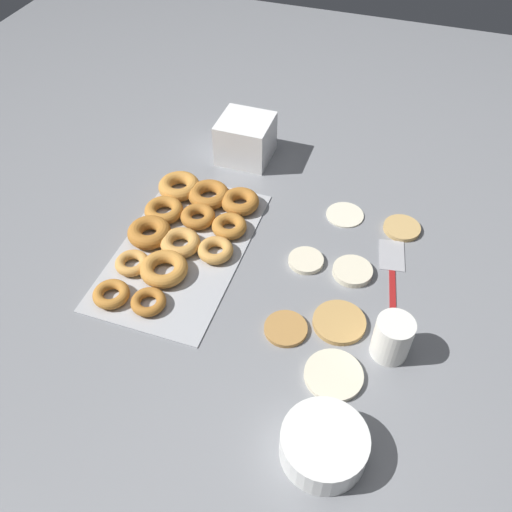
{
  "coord_description": "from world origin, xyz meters",
  "views": [
    {
      "loc": [
        0.82,
        0.21,
        0.96
      ],
      "look_at": [
        -0.0,
        -0.07,
        0.04
      ],
      "focal_mm": 38.0,
      "sensor_mm": 36.0,
      "label": 1
    }
  ],
  "objects": [
    {
      "name": "ground_plane",
      "position": [
        0.0,
        0.0,
        0.0
      ],
      "size": [
        3.0,
        3.0,
        0.0
      ],
      "primitive_type": "plane",
      "color": "gray"
    },
    {
      "name": "pancake_0",
      "position": [
        0.15,
        0.05,
        0.01
      ],
      "size": [
        0.09,
        0.09,
        0.01
      ],
      "primitive_type": "cylinder",
      "color": "#B27F42",
      "rests_on": "ground_plane"
    },
    {
      "name": "pancake_1",
      "position": [
        -0.24,
        0.24,
        0.01
      ],
      "size": [
        0.09,
        0.09,
        0.01
      ],
      "primitive_type": "cylinder",
      "color": "tan",
      "rests_on": "ground_plane"
    },
    {
      "name": "pancake_2",
      "position": [
        -0.06,
        0.15,
        0.01
      ],
      "size": [
        0.09,
        0.09,
        0.02
      ],
      "primitive_type": "cylinder",
      "color": "beige",
      "rests_on": "ground_plane"
    },
    {
      "name": "pancake_3",
      "position": [
        -0.06,
        0.04,
        0.01
      ],
      "size": [
        0.08,
        0.08,
        0.01
      ],
      "primitive_type": "cylinder",
      "color": "beige",
      "rests_on": "ground_plane"
    },
    {
      "name": "pancake_4",
      "position": [
        -0.25,
        0.1,
        0.0
      ],
      "size": [
        0.1,
        0.1,
        0.01
      ],
      "primitive_type": "cylinder",
      "color": "silver",
      "rests_on": "ground_plane"
    },
    {
      "name": "pancake_5",
      "position": [
        0.1,
        0.16,
        0.01
      ],
      "size": [
        0.12,
        0.12,
        0.01
      ],
      "primitive_type": "cylinder",
      "color": "tan",
      "rests_on": "ground_plane"
    },
    {
      "name": "pancake_6",
      "position": [
        0.23,
        0.18,
        0.01
      ],
      "size": [
        0.12,
        0.12,
        0.01
      ],
      "primitive_type": "cylinder",
      "color": "beige",
      "rests_on": "ground_plane"
    },
    {
      "name": "donut_tray",
      "position": [
        -0.04,
        -0.27,
        0.02
      ],
      "size": [
        0.51,
        0.3,
        0.04
      ],
      "color": "#ADAFB5",
      "rests_on": "ground_plane"
    },
    {
      "name": "batter_bowl",
      "position": [
        0.39,
        0.19,
        0.03
      ],
      "size": [
        0.16,
        0.16,
        0.06
      ],
      "color": "white",
      "rests_on": "ground_plane"
    },
    {
      "name": "container_stack",
      "position": [
        -0.41,
        -0.24,
        0.06
      ],
      "size": [
        0.14,
        0.15,
        0.12
      ],
      "color": "white",
      "rests_on": "ground_plane"
    },
    {
      "name": "paper_cup",
      "position": [
        0.13,
        0.27,
        0.05
      ],
      "size": [
        0.08,
        0.08,
        0.1
      ],
      "color": "white",
      "rests_on": "ground_plane"
    },
    {
      "name": "spatula",
      "position": [
        -0.12,
        0.24,
        0.0
      ],
      "size": [
        0.23,
        0.08,
        0.01
      ],
      "rotation": [
        0.0,
        0.0,
        3.31
      ],
      "color": "maroon",
      "rests_on": "ground_plane"
    }
  ]
}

